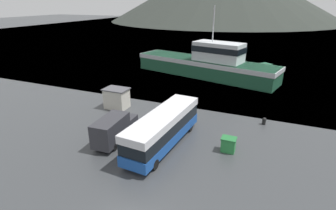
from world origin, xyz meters
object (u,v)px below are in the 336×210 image
object	(u,v)px
storage_bin	(228,144)
small_boat	(256,67)
tour_bus	(163,128)
dock_kiosk	(117,98)
delivery_van	(114,128)
fishing_boat	(207,63)

from	to	relation	value
storage_bin	small_boat	size ratio (longest dim) A/B	0.19
storage_bin	tour_bus	bearing A→B (deg)	-167.96
storage_bin	dock_kiosk	distance (m)	15.75
storage_bin	dock_kiosk	world-z (taller)	dock_kiosk
tour_bus	dock_kiosk	distance (m)	11.03
delivery_van	fishing_boat	xyz separation A→B (m)	(1.91, 26.31, 0.96)
delivery_van	fishing_boat	world-z (taller)	fishing_boat
tour_bus	fishing_boat	distance (m)	25.31
delivery_van	small_boat	size ratio (longest dim) A/B	0.87
delivery_van	small_boat	distance (m)	36.08
tour_bus	delivery_van	bearing A→B (deg)	-162.22
dock_kiosk	fishing_boat	bearing A→B (deg)	71.33
fishing_boat	small_boat	xyz separation A→B (m)	(7.71, 8.46, -1.87)
fishing_boat	dock_kiosk	xyz separation A→B (m)	(-6.43, -19.02, -1.03)
delivery_van	fishing_boat	distance (m)	26.40
delivery_van	storage_bin	size ratio (longest dim) A/B	4.45
fishing_boat	storage_bin	bearing A→B (deg)	-146.56
dock_kiosk	delivery_van	bearing A→B (deg)	-58.22
delivery_van	storage_bin	distance (m)	10.73
tour_bus	delivery_van	size ratio (longest dim) A/B	1.80
delivery_van	dock_kiosk	bearing A→B (deg)	117.93
delivery_van	small_boat	world-z (taller)	delivery_van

